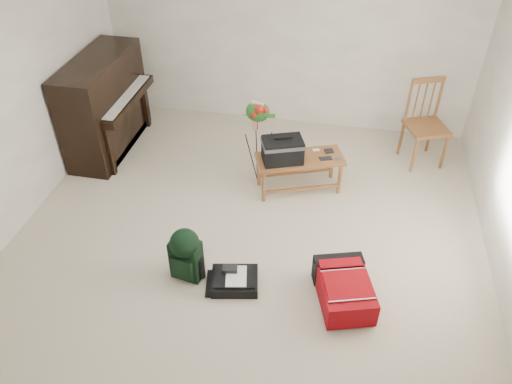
% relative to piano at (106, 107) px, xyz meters
% --- Properties ---
extents(floor, '(5.00, 5.50, 0.01)m').
position_rel_piano_xyz_m(floor, '(2.19, -1.60, -0.60)').
color(floor, beige).
rests_on(floor, ground).
extents(ceiling, '(5.00, 5.50, 0.01)m').
position_rel_piano_xyz_m(ceiling, '(2.19, -1.60, 1.90)').
color(ceiling, white).
rests_on(ceiling, wall_back).
extents(wall_back, '(5.00, 0.04, 2.50)m').
position_rel_piano_xyz_m(wall_back, '(2.19, 1.15, 0.65)').
color(wall_back, white).
rests_on(wall_back, floor).
extents(piano, '(0.71, 1.50, 1.25)m').
position_rel_piano_xyz_m(piano, '(0.00, 0.00, 0.00)').
color(piano, black).
rests_on(piano, floor).
extents(bench, '(1.09, 0.74, 0.78)m').
position_rel_piano_xyz_m(bench, '(2.45, -0.46, -0.05)').
color(bench, brown).
rests_on(bench, floor).
extents(dining_chair, '(0.61, 0.61, 1.08)m').
position_rel_piano_xyz_m(dining_chair, '(4.07, 0.49, -0.07)').
color(dining_chair, brown).
rests_on(dining_chair, floor).
extents(red_suitcase, '(0.64, 0.80, 0.29)m').
position_rel_piano_xyz_m(red_suitcase, '(3.24, -2.02, -0.44)').
color(red_suitcase, '#A00608').
rests_on(red_suitcase, floor).
extents(black_duffel, '(0.51, 0.44, 0.19)m').
position_rel_piano_xyz_m(black_duffel, '(2.19, -2.09, -0.53)').
color(black_duffel, black).
rests_on(black_duffel, floor).
extents(green_backpack, '(0.32, 0.29, 0.58)m').
position_rel_piano_xyz_m(green_backpack, '(1.71, -2.06, -0.28)').
color(green_backpack, black).
rests_on(green_backpack, floor).
extents(flower_stand, '(0.41, 0.41, 1.12)m').
position_rel_piano_xyz_m(flower_stand, '(2.08, -0.38, -0.05)').
color(flower_stand, black).
rests_on(flower_stand, floor).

